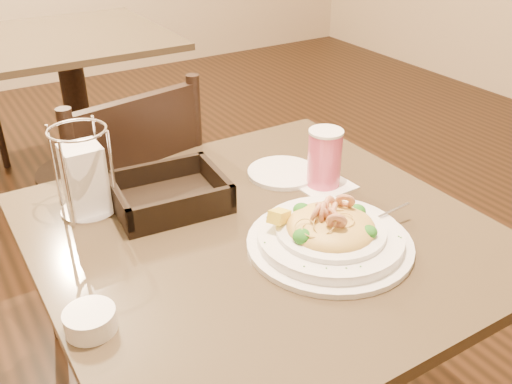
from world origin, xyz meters
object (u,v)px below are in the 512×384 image
pasta_bowl (330,233)px  napkin_caddy (85,177)px  background_table (73,83)px  drink_glass (325,159)px  bread_basket (169,196)px  butter_ramekin (90,321)px  main_table (261,313)px  dining_chair_near (124,220)px  side_plate (283,173)px

pasta_bowl → napkin_caddy: size_ratio=1.86×
pasta_bowl → napkin_caddy: (-0.37, 0.39, 0.05)m
background_table → drink_glass: 1.82m
bread_basket → butter_ramekin: bread_basket is taller
main_table → bread_basket: bread_basket is taller
dining_chair_near → drink_glass: (0.35, -0.47, 0.31)m
bread_basket → side_plate: (0.30, -0.01, -0.02)m
napkin_caddy → drink_glass: bearing=-19.0°
bread_basket → napkin_caddy: napkin_caddy is taller
background_table → napkin_caddy: size_ratio=4.55×
napkin_caddy → butter_ramekin: napkin_caddy is taller
background_table → bread_basket: 1.72m
drink_glass → side_plate: (-0.05, 0.10, -0.06)m
pasta_bowl → butter_ramekin: size_ratio=4.32×
drink_glass → background_table: bearing=94.0°
main_table → napkin_caddy: 0.50m
background_table → dining_chair_near: 1.34m
main_table → side_plate: side_plate is taller
main_table → napkin_caddy: bearing=137.2°
main_table → pasta_bowl: (0.08, -0.13, 0.26)m
background_table → napkin_caddy: napkin_caddy is taller
napkin_caddy → pasta_bowl: bearing=-46.8°
background_table → dining_chair_near: bearing=-99.9°
drink_glass → side_plate: drink_glass is taller
dining_chair_near → napkin_caddy: 0.46m
drink_glass → napkin_caddy: napkin_caddy is taller
main_table → bread_basket: (-0.12, 0.19, 0.25)m
bread_basket → drink_glass: bearing=-16.8°
pasta_bowl → side_plate: (0.10, 0.31, -0.03)m
main_table → background_table: same height
main_table → dining_chair_near: 0.57m
background_table → bread_basket: bread_basket is taller
background_table → main_table: bearing=-93.2°
main_table → napkin_caddy: napkin_caddy is taller
bread_basket → side_plate: bearing=-2.1°
background_table → dining_chair_near: size_ratio=0.98×
background_table → butter_ramekin: butter_ramekin is taller
main_table → pasta_bowl: 0.30m
bread_basket → background_table: bearing=82.3°
dining_chair_near → napkin_caddy: size_ratio=4.65×
drink_glass → dining_chair_near: bearing=127.1°
pasta_bowl → bread_basket: size_ratio=1.43×
pasta_bowl → bread_basket: bearing=122.7°
side_plate → pasta_bowl: bearing=-107.3°
napkin_caddy → side_plate: 0.48m
pasta_bowl → side_plate: bearing=72.7°
pasta_bowl → napkin_caddy: 0.54m
butter_ramekin → napkin_caddy: bearing=72.8°
drink_glass → butter_ramekin: size_ratio=1.65×
side_plate → background_table: bearing=92.5°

